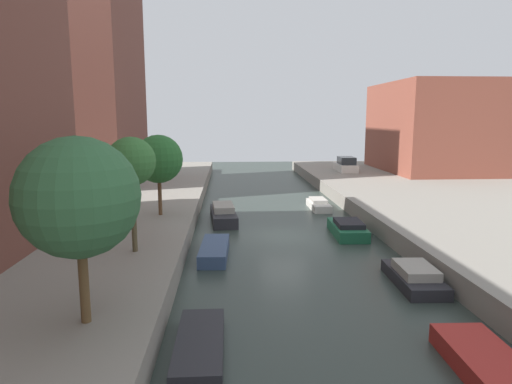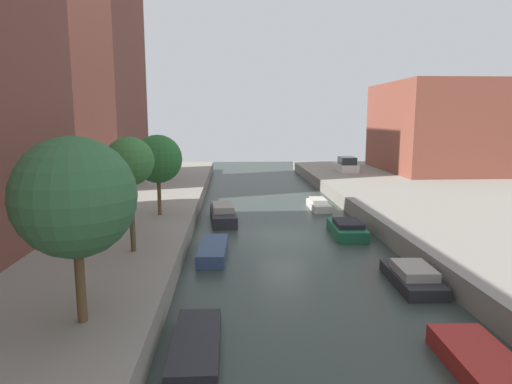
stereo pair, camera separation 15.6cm
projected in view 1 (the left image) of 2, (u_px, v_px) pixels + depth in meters
ground_plane at (284, 236)px, 24.55m from camera, size 84.00×84.00×0.00m
quay_left at (1, 231)px, 23.55m from camera, size 20.00×64.00×1.00m
apartment_tower_far at (69, 33)px, 36.71m from camera, size 10.00×12.35×24.46m
low_block_right at (434, 127)px, 45.73m from camera, size 10.00×13.64×8.89m
street_tree_0 at (78, 198)px, 11.43m from camera, size 3.14×3.14×4.95m
street_tree_1 at (131, 162)px, 17.71m from camera, size 1.94×1.94×4.66m
street_tree_2 at (159, 159)px, 24.70m from camera, size 2.67×2.67×4.48m
parked_car at (346, 165)px, 45.68m from camera, size 1.87×4.23×1.48m
moored_boat_left_1 at (200, 345)px, 12.27m from camera, size 1.30×3.75×0.45m
moored_boat_left_2 at (214, 250)px, 20.86m from camera, size 1.39×3.94×0.58m
moored_boat_left_3 at (223, 214)px, 27.93m from camera, size 1.80×4.69×1.06m
moored_boat_right_1 at (496, 373)px, 10.86m from camera, size 1.67×4.30×0.54m
moored_boat_right_2 at (414, 276)px, 17.28m from camera, size 1.65×3.59×0.81m
moored_boat_right_3 at (348, 229)px, 24.59m from camera, size 1.74×3.76×0.86m
moored_boat_right_4 at (319, 205)px, 31.78m from camera, size 1.23×3.35×0.72m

